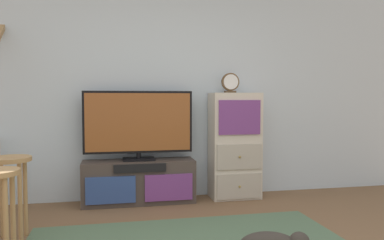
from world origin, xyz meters
TOP-DOWN VIEW (x-y plane):
  - back_wall at (0.00, 2.46)m, footprint 6.40×0.12m
  - media_console at (-0.30, 2.19)m, footprint 1.26×0.38m
  - television at (-0.30, 2.22)m, footprint 1.22×0.22m
  - side_cabinet at (0.84, 2.20)m, footprint 0.58×0.38m
  - desk_clock at (0.77, 2.19)m, footprint 0.21×0.08m
  - bar_stool_far at (-1.42, 1.25)m, footprint 0.34×0.34m

SIDE VIEW (x-z plane):
  - media_console at x=-0.30m, z-range 0.00..0.48m
  - bar_stool_far at x=-1.42m, z-range 0.17..0.87m
  - side_cabinet at x=0.84m, z-range 0.00..1.25m
  - television at x=-0.30m, z-range 0.51..1.29m
  - back_wall at x=0.00m, z-range 0.00..2.70m
  - desk_clock at x=0.77m, z-range 1.25..1.48m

